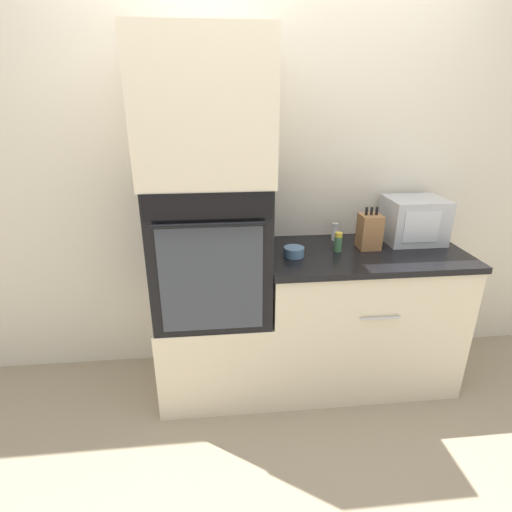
{
  "coord_description": "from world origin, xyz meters",
  "views": [
    {
      "loc": [
        -0.29,
        -1.78,
        1.7
      ],
      "look_at": [
        -0.08,
        0.21,
        0.9
      ],
      "focal_mm": 28.0,
      "sensor_mm": 36.0,
      "label": 1
    }
  ],
  "objects": [
    {
      "name": "wall_oven",
      "position": [
        -0.32,
        0.3,
        0.92
      ],
      "size": [
        0.62,
        0.64,
        0.75
      ],
      "color": "black",
      "rests_on": "oven_cabinet_base"
    },
    {
      "name": "condiment_jar_near",
      "position": [
        0.44,
        0.5,
        0.92
      ],
      "size": [
        0.04,
        0.04,
        0.11
      ],
      "color": "silver",
      "rests_on": "counter_unit"
    },
    {
      "name": "ground_plane",
      "position": [
        0.0,
        0.0,
        0.0
      ],
      "size": [
        12.0,
        12.0,
        0.0
      ],
      "primitive_type": "plane",
      "color": "gray"
    },
    {
      "name": "oven_cabinet_upper",
      "position": [
        -0.32,
        0.3,
        1.64
      ],
      "size": [
        0.64,
        0.6,
        0.68
      ],
      "color": "beige",
      "rests_on": "wall_oven"
    },
    {
      "name": "wall_back",
      "position": [
        0.0,
        0.63,
        1.25
      ],
      "size": [
        8.0,
        0.05,
        2.5
      ],
      "color": "beige",
      "rests_on": "ground_plane"
    },
    {
      "name": "oven_cabinet_base",
      "position": [
        -0.32,
        0.3,
        0.27
      ],
      "size": [
        0.64,
        0.6,
        0.54
      ],
      "color": "beige",
      "rests_on": "ground_plane"
    },
    {
      "name": "knife_block",
      "position": [
        0.6,
        0.34,
        0.97
      ],
      "size": [
        0.12,
        0.12,
        0.25
      ],
      "color": "olive",
      "rests_on": "counter_unit"
    },
    {
      "name": "bowl",
      "position": [
        0.14,
        0.26,
        0.89
      ],
      "size": [
        0.11,
        0.11,
        0.05
      ],
      "color": "#517599",
      "rests_on": "counter_unit"
    },
    {
      "name": "condiment_jar_mid",
      "position": [
        0.41,
        0.31,
        0.92
      ],
      "size": [
        0.05,
        0.05,
        0.11
      ],
      "color": "#427047",
      "rests_on": "counter_unit"
    },
    {
      "name": "counter_unit",
      "position": [
        0.57,
        0.3,
        0.43
      ],
      "size": [
        1.15,
        0.63,
        0.87
      ],
      "color": "beige",
      "rests_on": "ground_plane"
    },
    {
      "name": "microwave",
      "position": [
        0.91,
        0.43,
        1.0
      ],
      "size": [
        0.34,
        0.29,
        0.27
      ],
      "color": "#B2B5BA",
      "rests_on": "counter_unit"
    }
  ]
}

